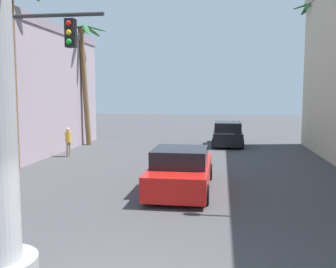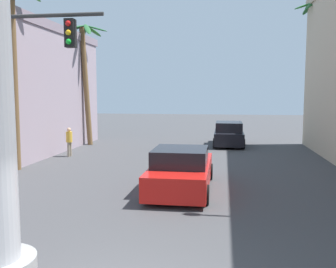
# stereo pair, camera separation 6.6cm
# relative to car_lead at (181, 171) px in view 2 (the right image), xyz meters

# --- Properties ---
(ground_plane) EXTENTS (91.57, 91.57, 0.00)m
(ground_plane) POSITION_rel_car_lead_xyz_m (-0.26, 2.12, -0.70)
(ground_plane) COLOR #424244
(car_lead) EXTENTS (2.13, 5.01, 1.56)m
(car_lead) POSITION_rel_car_lead_xyz_m (0.00, 0.00, 0.00)
(car_lead) COLOR black
(car_lead) RESTS_ON ground
(car_far) EXTENTS (1.99, 4.50, 1.56)m
(car_far) POSITION_rel_car_lead_xyz_m (1.83, 12.00, 0.03)
(car_far) COLOR black
(car_far) RESTS_ON ground
(palm_tree_mid_left) EXTENTS (2.85, 2.95, 8.50)m
(palm_tree_mid_left) POSITION_rel_car_lead_xyz_m (-7.75, 2.43, 4.51)
(palm_tree_mid_left) COLOR brown
(palm_tree_mid_left) RESTS_ON ground
(palm_tree_far_right) EXTENTS (2.43, 2.36, 9.33)m
(palm_tree_far_right) POSITION_rel_car_lead_xyz_m (7.07, 12.61, 4.67)
(palm_tree_far_right) COLOR brown
(palm_tree_far_right) RESTS_ON ground
(palm_tree_far_left) EXTENTS (3.13, 2.94, 7.96)m
(palm_tree_far_left) POSITION_rel_car_lead_xyz_m (-7.60, 10.78, 4.33)
(palm_tree_far_left) COLOR brown
(palm_tree_far_left) RESTS_ON ground
(pedestrian_far_left) EXTENTS (0.37, 0.37, 1.60)m
(pedestrian_far_left) POSITION_rel_car_lead_xyz_m (-6.90, 6.20, 0.22)
(pedestrian_far_left) COLOR gray
(pedestrian_far_left) RESTS_ON ground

